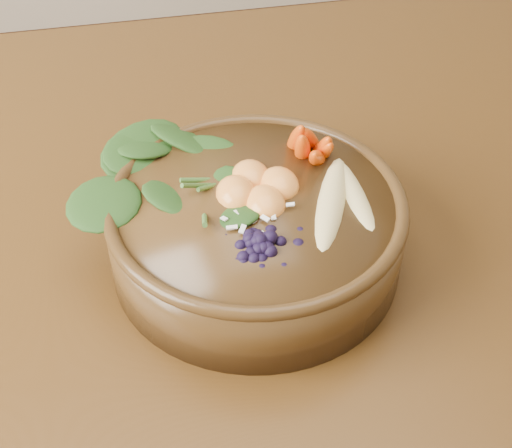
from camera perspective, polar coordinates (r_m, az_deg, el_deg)
The scene contains 8 objects.
dining_table at distance 0.91m, azimuth -0.06°, elevation -1.19°, with size 1.60×0.90×0.75m.
stoneware_bowl at distance 0.73m, azimuth 0.00°, elevation -0.58°, with size 0.30×0.30×0.08m, color #452D13.
kale_heap at distance 0.74m, azimuth -3.73°, elevation 6.24°, with size 0.20×0.18×0.05m, color #254819, non-canonical shape.
carrot_cluster at distance 0.74m, azimuth 4.05°, elevation 8.33°, with size 0.06×0.06×0.08m, color #E7470C, non-canonical shape.
banana_halves at distance 0.70m, azimuth 7.05°, elevation 3.02°, with size 0.09×0.16×0.03m.
mandarin_cluster at distance 0.70m, azimuth 0.14°, elevation 3.83°, with size 0.09×0.09×0.03m, color orange, non-canonical shape.
blueberry_pile at distance 0.64m, azimuth 0.39°, elevation -0.35°, with size 0.14×0.10×0.04m, color black, non-canonical shape.
coconut_flakes at distance 0.68m, azimuth 0.21°, elevation 0.97°, with size 0.09×0.07×0.01m, color white, non-canonical shape.
Camera 1 is at (-0.14, -0.65, 1.28)m, focal length 50.00 mm.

